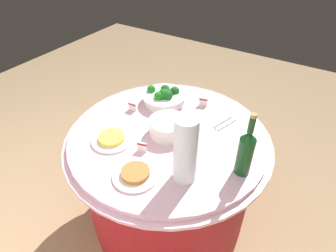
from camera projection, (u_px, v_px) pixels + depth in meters
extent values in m
plane|color=#9E7F5B|center=(168.00, 213.00, 2.05)|extent=(6.00, 6.00, 0.00)
cylinder|color=maroon|center=(168.00, 181.00, 1.84)|extent=(1.01, 1.01, 0.69)
cylinder|color=#E0B2C6|center=(168.00, 139.00, 1.63)|extent=(1.16, 1.16, 0.02)
cylinder|color=#E0B2C6|center=(168.00, 135.00, 1.61)|extent=(1.10, 1.10, 0.03)
cylinder|color=white|center=(164.00, 99.00, 1.83)|extent=(0.26, 0.26, 0.05)
cylinder|color=white|center=(164.00, 95.00, 1.81)|extent=(0.28, 0.28, 0.01)
sphere|color=#195D1E|center=(164.00, 94.00, 1.79)|extent=(0.05, 0.05, 0.05)
sphere|color=#195D1E|center=(175.00, 91.00, 1.82)|extent=(0.06, 0.06, 0.06)
sphere|color=#19651E|center=(163.00, 93.00, 1.81)|extent=(0.05, 0.05, 0.05)
sphere|color=#19521E|center=(168.00, 93.00, 1.80)|extent=(0.06, 0.06, 0.06)
sphere|color=#19521E|center=(162.00, 94.00, 1.80)|extent=(0.05, 0.05, 0.05)
sphere|color=#197A1E|center=(151.00, 89.00, 1.83)|extent=(0.05, 0.05, 0.05)
sphere|color=#19741E|center=(163.00, 96.00, 1.79)|extent=(0.04, 0.04, 0.04)
sphere|color=#19601E|center=(168.00, 95.00, 1.77)|extent=(0.06, 0.06, 0.06)
sphere|color=#195C1E|center=(165.00, 89.00, 1.84)|extent=(0.06, 0.06, 0.06)
sphere|color=#19671E|center=(164.00, 94.00, 1.77)|extent=(0.06, 0.06, 0.06)
sphere|color=#19781E|center=(159.00, 96.00, 1.76)|extent=(0.06, 0.06, 0.06)
cylinder|color=white|center=(168.00, 132.00, 1.60)|extent=(0.21, 0.21, 0.01)
cylinder|color=white|center=(168.00, 131.00, 1.59)|extent=(0.21, 0.21, 0.01)
cylinder|color=white|center=(168.00, 129.00, 1.59)|extent=(0.21, 0.21, 0.01)
cylinder|color=white|center=(168.00, 128.00, 1.58)|extent=(0.21, 0.21, 0.01)
cylinder|color=white|center=(168.00, 127.00, 1.57)|extent=(0.21, 0.21, 0.01)
cylinder|color=white|center=(168.00, 125.00, 1.57)|extent=(0.21, 0.21, 0.01)
cylinder|color=white|center=(168.00, 124.00, 1.56)|extent=(0.21, 0.21, 0.01)
cylinder|color=white|center=(168.00, 122.00, 1.56)|extent=(0.21, 0.21, 0.01)
cylinder|color=white|center=(168.00, 121.00, 1.55)|extent=(0.21, 0.21, 0.01)
cylinder|color=#123F19|center=(245.00, 156.00, 1.31)|extent=(0.07, 0.07, 0.20)
cone|color=#123F19|center=(249.00, 136.00, 1.24)|extent=(0.07, 0.07, 0.04)
cylinder|color=#123F19|center=(252.00, 125.00, 1.20)|extent=(0.03, 0.03, 0.08)
cylinder|color=#B2844C|center=(254.00, 116.00, 1.17)|extent=(0.03, 0.03, 0.02)
cylinder|color=silver|center=(185.00, 150.00, 1.24)|extent=(0.11, 0.11, 0.34)
sphere|color=#E5B26B|center=(180.00, 169.00, 1.33)|extent=(0.06, 0.06, 0.06)
sphere|color=#E5B26B|center=(184.00, 174.00, 1.30)|extent=(0.06, 0.06, 0.06)
sphere|color=#E5B26B|center=(188.00, 169.00, 1.33)|extent=(0.06, 0.06, 0.06)
sphere|color=#72C64C|center=(180.00, 163.00, 1.29)|extent=(0.06, 0.06, 0.06)
sphere|color=#72C64C|center=(187.00, 165.00, 1.27)|extent=(0.06, 0.06, 0.06)
sphere|color=#72C64C|center=(187.00, 160.00, 1.30)|extent=(0.06, 0.06, 0.06)
sphere|color=red|center=(181.00, 156.00, 1.24)|extent=(0.06, 0.06, 0.06)
sphere|color=red|center=(190.00, 155.00, 1.25)|extent=(0.06, 0.06, 0.06)
sphere|color=red|center=(184.00, 151.00, 1.27)|extent=(0.06, 0.06, 0.06)
cylinder|color=silver|center=(222.00, 122.00, 1.68)|extent=(0.06, 0.15, 0.01)
cylinder|color=silver|center=(227.00, 125.00, 1.65)|extent=(0.06, 0.15, 0.01)
sphere|color=silver|center=(215.00, 129.00, 1.62)|extent=(0.01, 0.01, 0.01)
cylinder|color=white|center=(136.00, 175.00, 1.35)|extent=(0.22, 0.22, 0.01)
cylinder|color=#B77038|center=(135.00, 173.00, 1.33)|extent=(0.14, 0.14, 0.02)
cylinder|color=white|center=(112.00, 140.00, 1.55)|extent=(0.22, 0.22, 0.01)
cylinder|color=#F2D14C|center=(112.00, 137.00, 1.54)|extent=(0.14, 0.14, 0.02)
cube|color=white|center=(142.00, 147.00, 1.47)|extent=(0.05, 0.02, 0.05)
cube|color=maroon|center=(142.00, 144.00, 1.46)|extent=(0.05, 0.02, 0.01)
cube|color=white|center=(132.00, 107.00, 1.76)|extent=(0.05, 0.01, 0.05)
cube|color=maroon|center=(132.00, 104.00, 1.75)|extent=(0.05, 0.01, 0.01)
cube|color=white|center=(203.00, 102.00, 1.80)|extent=(0.05, 0.02, 0.05)
cube|color=maroon|center=(203.00, 99.00, 1.79)|extent=(0.05, 0.02, 0.01)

